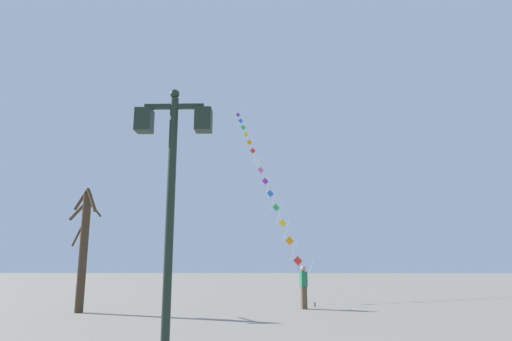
# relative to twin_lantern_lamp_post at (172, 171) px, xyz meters

# --- Properties ---
(ground_plane) EXTENTS (160.00, 160.00, 0.00)m
(ground_plane) POSITION_rel_twin_lantern_lamp_post_xyz_m (2.10, 13.33, -3.28)
(ground_plane) COLOR gray
(twin_lantern_lamp_post) EXTENTS (1.30, 0.28, 4.73)m
(twin_lantern_lamp_post) POSITION_rel_twin_lantern_lamp_post_xyz_m (0.00, 0.00, 0.00)
(twin_lantern_lamp_post) COLOR #1E2D23
(twin_lantern_lamp_post) RESTS_ON ground_plane
(kite_train) EXTENTS (4.95, 19.94, 15.72)m
(kite_train) POSITION_rel_twin_lantern_lamp_post_xyz_m (1.15, 23.13, 4.92)
(kite_train) COLOR brown
(kite_train) RESTS_ON ground_plane
(kite_flyer) EXTENTS (0.30, 0.62, 1.71)m
(kite_flyer) POSITION_rel_twin_lantern_lamp_post_xyz_m (3.07, 11.63, -2.38)
(kite_flyer) COLOR brown
(kite_flyer) RESTS_ON ground_plane
(bare_tree) EXTENTS (1.64, 1.73, 4.72)m
(bare_tree) POSITION_rel_twin_lantern_lamp_post_xyz_m (-5.47, 9.95, -0.80)
(bare_tree) COLOR #423323
(bare_tree) RESTS_ON ground_plane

